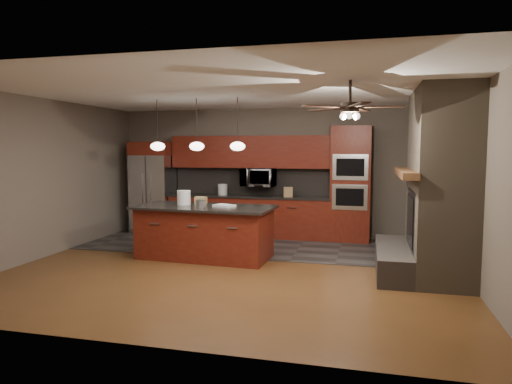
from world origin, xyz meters
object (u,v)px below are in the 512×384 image
(oven_tower, at_px, (351,184))
(paint_tray, at_px, (224,206))
(paint_can, at_px, (201,203))
(cardboard_box, at_px, (201,200))
(kitchen_island, at_px, (204,232))
(microwave, at_px, (258,177))
(counter_box, at_px, (288,192))
(white_bucket, at_px, (184,198))
(refrigerator, at_px, (153,187))
(counter_bucket, at_px, (223,189))

(oven_tower, xyz_separation_m, paint_tray, (-2.06, -2.12, -0.25))
(paint_can, bearing_deg, cardboard_box, 110.35)
(kitchen_island, relative_size, paint_can, 13.83)
(microwave, height_order, counter_box, microwave)
(cardboard_box, height_order, counter_box, counter_box)
(oven_tower, distance_m, microwave, 1.98)
(paint_can, distance_m, paint_tray, 0.41)
(paint_tray, bearing_deg, cardboard_box, 177.01)
(microwave, distance_m, counter_box, 0.74)
(white_bucket, xyz_separation_m, cardboard_box, (0.24, 0.20, -0.06))
(oven_tower, distance_m, paint_can, 3.33)
(cardboard_box, relative_size, counter_box, 0.97)
(microwave, xyz_separation_m, paint_tray, (-0.09, -2.17, -0.36))
(kitchen_island, height_order, paint_tray, paint_tray)
(refrigerator, bearing_deg, counter_bucket, 2.85)
(microwave, xyz_separation_m, paint_can, (-0.46, -2.32, -0.32))
(oven_tower, bearing_deg, counter_box, -178.12)
(microwave, bearing_deg, counter_bucket, -176.44)
(oven_tower, bearing_deg, paint_tray, -134.24)
(white_bucket, height_order, counter_bucket, white_bucket)
(white_bucket, bearing_deg, oven_tower, 35.50)
(oven_tower, relative_size, cardboard_box, 11.93)
(cardboard_box, bearing_deg, refrigerator, 134.75)
(kitchen_island, xyz_separation_m, counter_box, (1.12, 2.10, 0.54))
(counter_box, bearing_deg, counter_bucket, 164.86)
(paint_can, xyz_separation_m, cardboard_box, (-0.16, 0.43, 0.00))
(oven_tower, relative_size, counter_bucket, 9.95)
(refrigerator, relative_size, cardboard_box, 10.39)
(white_bucket, bearing_deg, microwave, 67.38)
(kitchen_island, distance_m, white_bucket, 0.73)
(white_bucket, distance_m, paint_tray, 0.80)
(refrigerator, xyz_separation_m, paint_can, (1.97, -2.19, -0.06))
(oven_tower, bearing_deg, cardboard_box, -144.92)
(white_bucket, bearing_deg, counter_box, 52.13)
(paint_tray, distance_m, counter_bucket, 2.24)
(microwave, xyz_separation_m, kitchen_island, (-0.44, -2.20, -0.84))
(microwave, xyz_separation_m, counter_box, (0.68, -0.10, -0.30))
(kitchen_island, height_order, white_bucket, white_bucket)
(counter_bucket, bearing_deg, refrigerator, -177.15)
(refrigerator, height_order, paint_can, refrigerator)
(microwave, bearing_deg, kitchen_island, -101.42)
(paint_can, height_order, counter_box, counter_box)
(microwave, height_order, counter_bucket, microwave)
(paint_can, height_order, cardboard_box, cardboard_box)
(paint_tray, xyz_separation_m, cardboard_box, (-0.54, 0.29, 0.05))
(cardboard_box, bearing_deg, white_bucket, -141.55)
(oven_tower, relative_size, refrigerator, 1.15)
(oven_tower, xyz_separation_m, refrigerator, (-4.41, -0.07, -0.15))
(white_bucket, distance_m, cardboard_box, 0.32)
(cardboard_box, bearing_deg, oven_tower, 33.85)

